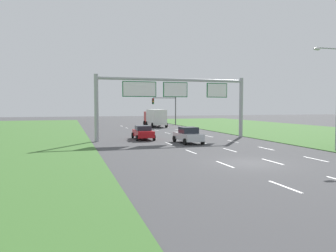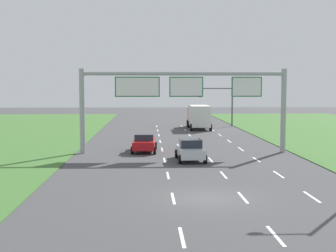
{
  "view_description": "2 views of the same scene",
  "coord_description": "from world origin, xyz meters",
  "px_view_note": "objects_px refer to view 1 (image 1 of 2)",
  "views": [
    {
      "loc": [
        -11.22,
        -18.62,
        3.71
      ],
      "look_at": [
        -0.84,
        15.31,
        1.53
      ],
      "focal_mm": 35.0,
      "sensor_mm": 36.0,
      "label": 1
    },
    {
      "loc": [
        -2.99,
        -22.8,
        5.56
      ],
      "look_at": [
        -1.48,
        12.06,
        2.58
      ],
      "focal_mm": 50.0,
      "sensor_mm": 36.0,
      "label": 2
    }
  ],
  "objects_px": {
    "traffic_light_mast": "(166,105)",
    "car_near_red": "(188,135)",
    "car_lead_silver": "(143,132)",
    "box_truck": "(155,117)",
    "street_lamp": "(334,89)",
    "sign_gantry": "(174,95)"
  },
  "relations": [
    {
      "from": "box_truck",
      "to": "sign_gantry",
      "type": "height_order",
      "value": "sign_gantry"
    },
    {
      "from": "car_near_red",
      "to": "car_lead_silver",
      "type": "relative_size",
      "value": 0.94
    },
    {
      "from": "car_near_red",
      "to": "street_lamp",
      "type": "bearing_deg",
      "value": -44.17
    },
    {
      "from": "car_lead_silver",
      "to": "sign_gantry",
      "type": "relative_size",
      "value": 0.25
    },
    {
      "from": "car_lead_silver",
      "to": "street_lamp",
      "type": "xyz_separation_m",
      "value": [
        12.95,
        -13.67,
        4.3
      ]
    },
    {
      "from": "car_near_red",
      "to": "car_lead_silver",
      "type": "distance_m",
      "value": 6.08
    },
    {
      "from": "sign_gantry",
      "to": "street_lamp",
      "type": "distance_m",
      "value": 16.05
    },
    {
      "from": "car_lead_silver",
      "to": "street_lamp",
      "type": "bearing_deg",
      "value": -44.15
    },
    {
      "from": "car_lead_silver",
      "to": "street_lamp",
      "type": "relative_size",
      "value": 0.51
    },
    {
      "from": "car_near_red",
      "to": "box_truck",
      "type": "distance_m",
      "value": 26.42
    },
    {
      "from": "traffic_light_mast",
      "to": "car_lead_silver",
      "type": "bearing_deg",
      "value": -112.15
    },
    {
      "from": "box_truck",
      "to": "street_lamp",
      "type": "distance_m",
      "value": 35.54
    },
    {
      "from": "car_near_red",
      "to": "sign_gantry",
      "type": "xyz_separation_m",
      "value": [
        -0.19,
        4.13,
        4.15
      ]
    },
    {
      "from": "car_lead_silver",
      "to": "box_truck",
      "type": "xyz_separation_m",
      "value": [
        6.93,
        21.18,
        0.9
      ]
    },
    {
      "from": "traffic_light_mast",
      "to": "car_near_red",
      "type": "bearing_deg",
      "value": -102.51
    },
    {
      "from": "car_lead_silver",
      "to": "box_truck",
      "type": "relative_size",
      "value": 0.55
    },
    {
      "from": "box_truck",
      "to": "sign_gantry",
      "type": "relative_size",
      "value": 0.46
    },
    {
      "from": "sign_gantry",
      "to": "traffic_light_mast",
      "type": "xyz_separation_m",
      "value": [
        6.79,
        25.6,
        -1.08
      ]
    },
    {
      "from": "box_truck",
      "to": "traffic_light_mast",
      "type": "bearing_deg",
      "value": 49.05
    },
    {
      "from": "car_near_red",
      "to": "box_truck",
      "type": "height_order",
      "value": "box_truck"
    },
    {
      "from": "car_near_red",
      "to": "box_truck",
      "type": "relative_size",
      "value": 0.52
    },
    {
      "from": "car_lead_silver",
      "to": "sign_gantry",
      "type": "distance_m",
      "value": 5.38
    }
  ]
}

